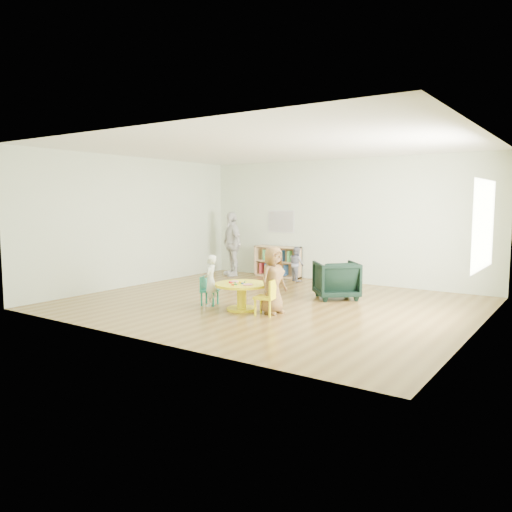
% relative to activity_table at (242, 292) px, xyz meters
% --- Properties ---
extents(room, '(7.10, 7.00, 2.80)m').
position_rel_activity_table_xyz_m(room, '(0.10, 0.75, 1.58)').
color(room, brown).
rests_on(room, ground).
extents(activity_table, '(0.92, 0.92, 0.50)m').
position_rel_activity_table_xyz_m(activity_table, '(0.00, 0.00, 0.00)').
color(activity_table, yellow).
rests_on(activity_table, ground).
extents(kid_chair_left, '(0.35, 0.35, 0.52)m').
position_rel_activity_table_xyz_m(kid_chair_left, '(-0.75, -0.01, -0.04)').
color(kid_chair_left, '#178269').
rests_on(kid_chair_left, ground).
extents(kid_chair_right, '(0.37, 0.37, 0.59)m').
position_rel_activity_table_xyz_m(kid_chair_right, '(0.59, -0.09, -0.00)').
color(kid_chair_right, yellow).
rests_on(kid_chair_right, ground).
extents(bookshelf, '(1.20, 0.30, 0.75)m').
position_rel_activity_table_xyz_m(bookshelf, '(-1.53, 3.61, 0.05)').
color(bookshelf, tan).
rests_on(bookshelf, ground).
extents(alphabet_poster, '(0.74, 0.01, 0.54)m').
position_rel_activity_table_xyz_m(alphabet_poster, '(-1.52, 3.73, 1.03)').
color(alphabet_poster, silver).
rests_on(alphabet_poster, ground).
extents(armchair, '(1.09, 1.09, 0.71)m').
position_rel_activity_table_xyz_m(armchair, '(0.89, 1.83, 0.04)').
color(armchair, black).
rests_on(armchair, ground).
extents(child_left, '(0.32, 0.39, 0.91)m').
position_rel_activity_table_xyz_m(child_left, '(-0.64, -0.05, 0.14)').
color(child_left, white).
rests_on(child_left, ground).
extents(child_right, '(0.42, 0.58, 1.11)m').
position_rel_activity_table_xyz_m(child_right, '(0.58, 0.08, 0.24)').
color(child_right, orange).
rests_on(child_right, ground).
extents(toddler, '(0.49, 0.46, 0.81)m').
position_rel_activity_table_xyz_m(toddler, '(-0.78, 3.23, 0.09)').
color(toddler, '#1A2142').
rests_on(toddler, ground).
extents(adult_caretaker, '(1.00, 0.80, 1.59)m').
position_rel_activity_table_xyz_m(adult_caretaker, '(-2.57, 3.12, 0.48)').
color(adult_caretaker, white).
rests_on(adult_caretaker, ground).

